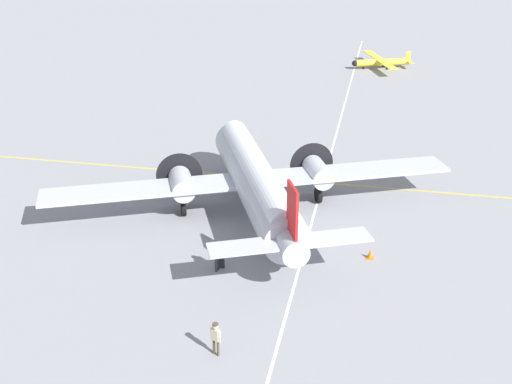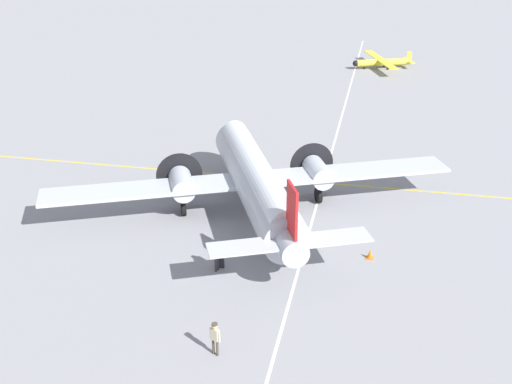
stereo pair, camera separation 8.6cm
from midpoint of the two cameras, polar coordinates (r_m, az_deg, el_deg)
ground_plane at (r=43.02m, az=-0.06°, el=-2.17°), size 300.00×300.00×0.00m
apron_line_eastwest at (r=48.75m, az=1.49°, el=1.19°), size 120.00×0.16×0.01m
apron_line_northsouth at (r=42.50m, az=4.94°, el=-2.62°), size 0.16×120.00×0.01m
airliner_main at (r=42.31m, az=-0.19°, el=1.28°), size 26.44×19.38×6.13m
crew_foreground at (r=30.31m, az=-3.69°, el=-12.60°), size 0.55×0.39×1.75m
passenger_boarding at (r=36.51m, az=-3.59°, el=-5.45°), size 0.31×0.62×1.85m
suitcase_near_door at (r=37.23m, az=-3.27°, el=-6.31°), size 0.50×0.16×0.61m
light_aircraft_distant at (r=83.04m, az=10.99°, el=11.29°), size 7.65×9.93×1.97m
traffic_cone at (r=38.65m, az=10.05°, el=-5.45°), size 0.44×0.44×0.58m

